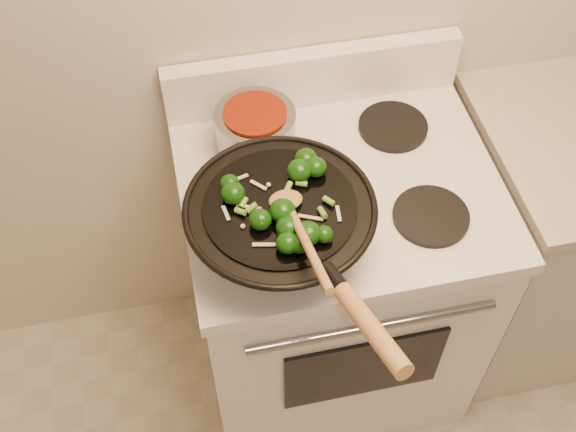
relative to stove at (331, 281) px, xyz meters
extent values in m
cube|color=white|center=(0.00, 0.00, -0.03)|extent=(0.76, 0.64, 0.88)
cube|color=white|center=(0.00, 0.00, 0.43)|extent=(0.78, 0.66, 0.04)
cube|color=white|center=(0.00, 0.30, 0.53)|extent=(0.78, 0.05, 0.16)
cylinder|color=gray|center=(0.00, -0.33, 0.31)|extent=(0.60, 0.02, 0.02)
cube|color=black|center=(0.00, -0.33, 0.08)|extent=(0.42, 0.01, 0.28)
cylinder|color=black|center=(-0.18, -0.15, 0.46)|extent=(0.18, 0.18, 0.01)
cylinder|color=black|center=(0.18, -0.15, 0.46)|extent=(0.18, 0.18, 0.01)
cylinder|color=black|center=(-0.18, 0.15, 0.46)|extent=(0.18, 0.18, 0.01)
cylinder|color=black|center=(0.18, 0.15, 0.46)|extent=(0.18, 0.18, 0.01)
torus|color=black|center=(-0.18, -0.15, 0.58)|extent=(0.42, 0.42, 0.02)
cylinder|color=black|center=(-0.18, -0.15, 0.59)|extent=(0.33, 0.33, 0.01)
cylinder|color=black|center=(-0.12, -0.38, 0.64)|extent=(0.05, 0.08, 0.05)
cylinder|color=#A57540|center=(-0.09, -0.52, 0.67)|extent=(0.09, 0.22, 0.08)
ellipsoid|color=#0E3808|center=(-0.12, -0.08, 0.61)|extent=(0.06, 0.06, 0.05)
cylinder|color=#5A8630|center=(-0.11, -0.08, 0.60)|extent=(0.02, 0.02, 0.02)
ellipsoid|color=#0E3808|center=(-0.18, -0.23, 0.61)|extent=(0.05, 0.05, 0.04)
ellipsoid|color=#0E3808|center=(-0.16, -0.27, 0.61)|extent=(0.04, 0.04, 0.04)
ellipsoid|color=#0E3808|center=(-0.19, -0.27, 0.61)|extent=(0.05, 0.05, 0.04)
cylinder|color=#5A8630|center=(-0.17, -0.27, 0.60)|extent=(0.02, 0.02, 0.02)
ellipsoid|color=#0E3808|center=(-0.27, -0.12, 0.61)|extent=(0.05, 0.05, 0.04)
ellipsoid|color=#0E3808|center=(-0.28, -0.08, 0.61)|extent=(0.04, 0.04, 0.04)
ellipsoid|color=#0E3808|center=(-0.08, -0.08, 0.61)|extent=(0.05, 0.05, 0.04)
cylinder|color=#5A8630|center=(-0.07, -0.08, 0.60)|extent=(0.02, 0.02, 0.02)
ellipsoid|color=#0E3808|center=(-0.09, -0.06, 0.61)|extent=(0.04, 0.04, 0.04)
ellipsoid|color=#0E3808|center=(-0.10, -0.05, 0.61)|extent=(0.05, 0.05, 0.04)
ellipsoid|color=#0E3808|center=(-0.18, -0.19, 0.61)|extent=(0.06, 0.06, 0.05)
cylinder|color=#5A8630|center=(-0.16, -0.19, 0.60)|extent=(0.02, 0.02, 0.02)
ellipsoid|color=#0E3808|center=(-0.14, -0.25, 0.61)|extent=(0.05, 0.05, 0.05)
ellipsoid|color=#0E3808|center=(-0.11, -0.26, 0.61)|extent=(0.04, 0.04, 0.03)
ellipsoid|color=#0E3808|center=(-0.23, -0.20, 0.61)|extent=(0.05, 0.05, 0.04)
cylinder|color=#5A8630|center=(-0.22, -0.20, 0.60)|extent=(0.02, 0.01, 0.02)
cube|color=beige|center=(-0.30, -0.15, 0.59)|extent=(0.01, 0.04, 0.00)
cube|color=beige|center=(-0.21, -0.09, 0.59)|extent=(0.03, 0.04, 0.00)
cube|color=beige|center=(-0.18, -0.24, 0.59)|extent=(0.04, 0.04, 0.00)
cube|color=beige|center=(-0.25, -0.15, 0.59)|extent=(0.05, 0.03, 0.00)
cube|color=beige|center=(-0.11, -0.25, 0.59)|extent=(0.03, 0.04, 0.00)
cube|color=beige|center=(-0.12, -0.20, 0.59)|extent=(0.05, 0.03, 0.00)
cube|color=beige|center=(-0.06, -0.20, 0.59)|extent=(0.01, 0.04, 0.00)
cube|color=beige|center=(-0.23, -0.25, 0.59)|extent=(0.06, 0.02, 0.00)
cube|color=beige|center=(-0.26, -0.06, 0.59)|extent=(0.05, 0.02, 0.00)
cylinder|color=#5F9B32|center=(-0.14, -0.26, 0.60)|extent=(0.03, 0.03, 0.02)
cylinder|color=#5F9B32|center=(-0.10, -0.20, 0.60)|extent=(0.02, 0.02, 0.01)
cylinder|color=#5F9B32|center=(-0.26, -0.13, 0.60)|extent=(0.02, 0.03, 0.02)
cylinder|color=#5F9B32|center=(-0.12, -0.11, 0.60)|extent=(0.03, 0.02, 0.02)
cylinder|color=#5F9B32|center=(-0.24, -0.15, 0.60)|extent=(0.03, 0.02, 0.02)
cylinder|color=#5F9B32|center=(-0.15, -0.11, 0.60)|extent=(0.02, 0.03, 0.02)
cylinder|color=#5F9B32|center=(-0.12, -0.09, 0.60)|extent=(0.03, 0.01, 0.02)
cylinder|color=#5F9B32|center=(-0.08, -0.17, 0.60)|extent=(0.02, 0.03, 0.02)
cylinder|color=#5F9B32|center=(-0.27, -0.16, 0.60)|extent=(0.02, 0.03, 0.02)
sphere|color=#CCB890|center=(-0.27, -0.19, 0.59)|extent=(0.01, 0.01, 0.01)
sphere|color=#CCB890|center=(-0.25, -0.10, 0.59)|extent=(0.01, 0.01, 0.01)
sphere|color=#CCB890|center=(-0.19, -0.09, 0.59)|extent=(0.01, 0.01, 0.01)
ellipsoid|color=#A57540|center=(-0.17, -0.15, 0.60)|extent=(0.08, 0.06, 0.02)
cylinder|color=#A57540|center=(-0.16, -0.30, 0.65)|extent=(0.04, 0.30, 0.11)
cylinder|color=gray|center=(-0.18, 0.15, 0.52)|extent=(0.20, 0.20, 0.11)
cylinder|color=maroon|center=(-0.18, 0.15, 0.58)|extent=(0.15, 0.15, 0.01)
cylinder|color=black|center=(-0.23, -0.01, 0.57)|extent=(0.06, 0.12, 0.02)
camera|label=1|loc=(-0.36, -1.09, 1.79)|focal=45.00mm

